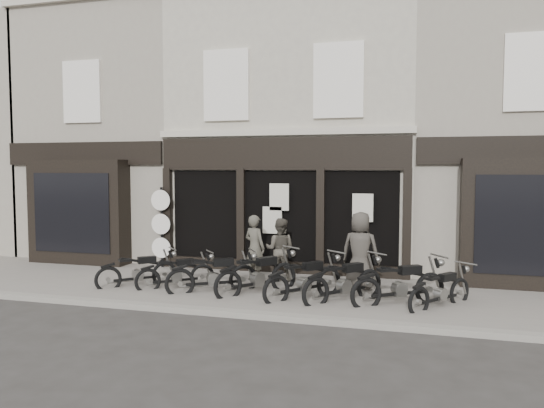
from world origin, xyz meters
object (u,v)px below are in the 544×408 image
(motorcycle_5, at_px, (344,285))
(man_left, at_px, (255,248))
(motorcycle_7, at_px, (441,294))
(motorcycle_2, at_px, (213,278))
(motorcycle_3, at_px, (258,278))
(motorcycle_1, at_px, (177,276))
(motorcycle_4, at_px, (304,283))
(motorcycle_6, at_px, (400,288))
(man_right, at_px, (360,250))
(motorcycle_0, at_px, (138,274))
(man_centre, at_px, (280,249))
(advert_sign_post, at_px, (161,230))

(motorcycle_5, bearing_deg, man_left, 102.34)
(motorcycle_7, bearing_deg, motorcycle_5, 127.59)
(motorcycle_2, bearing_deg, motorcycle_3, -23.04)
(motorcycle_1, distance_m, motorcycle_4, 3.27)
(motorcycle_4, height_order, motorcycle_7, motorcycle_4)
(motorcycle_1, xyz_separation_m, motorcycle_6, (5.38, -0.12, 0.06))
(motorcycle_1, distance_m, motorcycle_2, 1.06)
(man_right, bearing_deg, motorcycle_0, 19.78)
(motorcycle_0, height_order, motorcycle_6, motorcycle_6)
(motorcycle_4, xyz_separation_m, man_centre, (-1.00, 1.58, 0.50))
(motorcycle_7, bearing_deg, motorcycle_1, 126.86)
(motorcycle_0, xyz_separation_m, motorcycle_3, (3.12, 0.10, 0.05))
(motorcycle_5, bearing_deg, motorcycle_1, 129.28)
(motorcycle_1, xyz_separation_m, motorcycle_4, (3.26, -0.14, 0.05))
(motorcycle_1, relative_size, advert_sign_post, 0.67)
(motorcycle_3, bearing_deg, man_right, -28.46)
(motorcycle_3, height_order, motorcycle_7, motorcycle_3)
(man_right, bearing_deg, motorcycle_7, 155.58)
(motorcycle_6, xyz_separation_m, man_right, (-0.99, 1.15, 0.61))
(motorcycle_3, relative_size, motorcycle_7, 1.16)
(motorcycle_1, distance_m, advert_sign_post, 2.84)
(motorcycle_0, xyz_separation_m, man_right, (5.41, 1.11, 0.67))
(motorcycle_4, xyz_separation_m, motorcycle_5, (0.91, 0.01, 0.00))
(motorcycle_2, xyz_separation_m, man_centre, (1.21, 1.62, 0.51))
(motorcycle_4, xyz_separation_m, man_left, (-1.63, 1.40, 0.55))
(motorcycle_6, relative_size, man_centre, 1.26)
(motorcycle_4, height_order, man_centre, man_centre)
(motorcycle_5, height_order, advert_sign_post, advert_sign_post)
(motorcycle_7, height_order, man_left, man_left)
(man_centre, distance_m, advert_sign_post, 3.91)
(motorcycle_0, bearing_deg, advert_sign_post, 59.35)
(motorcycle_5, xyz_separation_m, man_right, (0.22, 1.15, 0.63))
(motorcycle_5, relative_size, advert_sign_post, 0.76)
(motorcycle_0, relative_size, man_right, 0.88)
(man_right, bearing_deg, man_centre, -2.88)
(motorcycle_0, distance_m, man_left, 3.03)
(motorcycle_5, height_order, man_left, man_left)
(motorcycle_0, xyz_separation_m, advert_sign_post, (-0.54, 2.31, 0.82))
(motorcycle_5, relative_size, motorcycle_6, 0.92)
(motorcycle_0, height_order, motorcycle_3, motorcycle_3)
(motorcycle_2, xyz_separation_m, motorcycle_7, (5.19, 0.03, -0.04))
(motorcycle_4, bearing_deg, motorcycle_0, 127.58)
(motorcycle_5, relative_size, man_centre, 1.16)
(man_left, height_order, man_centre, man_left)
(motorcycle_5, distance_m, motorcycle_6, 1.21)
(man_right, bearing_deg, man_left, 3.28)
(motorcycle_6, height_order, advert_sign_post, advert_sign_post)
(motorcycle_0, distance_m, motorcycle_2, 2.07)
(motorcycle_7, distance_m, man_right, 2.28)
(motorcycle_0, height_order, advert_sign_post, advert_sign_post)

